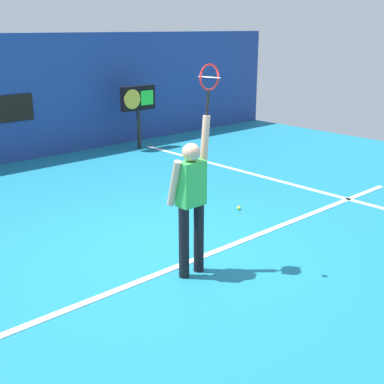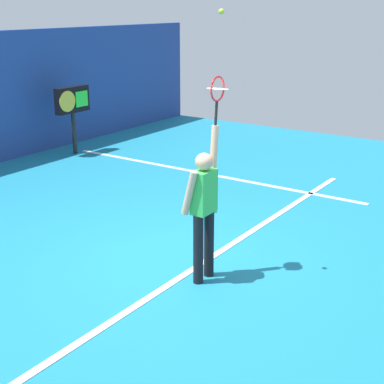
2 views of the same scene
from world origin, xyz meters
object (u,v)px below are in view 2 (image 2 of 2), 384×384
object	(u,v)px
tennis_player	(204,206)
tennis_racket	(217,92)
tennis_ball	(221,12)
spare_ball	(214,210)
scoreboard_clock	(72,102)

from	to	relation	value
tennis_player	tennis_racket	bearing A→B (deg)	-0.86
tennis_ball	tennis_racket	bearing A→B (deg)	48.68
tennis_racket	spare_ball	world-z (taller)	tennis_racket
tennis_ball	scoreboard_clock	distance (m)	7.51
spare_ball	scoreboard_clock	bearing A→B (deg)	72.15
scoreboard_clock	spare_ball	xyz separation A→B (m)	(-1.59, -4.92, -1.19)
tennis_player	spare_ball	bearing A→B (deg)	28.85
tennis_racket	scoreboard_clock	size ratio (longest dim) A/B	0.39
tennis_racket	tennis_player	bearing A→B (deg)	179.14
tennis_player	scoreboard_clock	xyz separation A→B (m)	(3.81, 6.15, 0.21)
scoreboard_clock	spare_ball	size ratio (longest dim) A/B	23.33
tennis_racket	tennis_ball	world-z (taller)	tennis_ball
tennis_ball	scoreboard_clock	size ratio (longest dim) A/B	0.04
tennis_player	tennis_ball	size ratio (longest dim) A/B	29.29
scoreboard_clock	spare_ball	bearing A→B (deg)	-107.85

